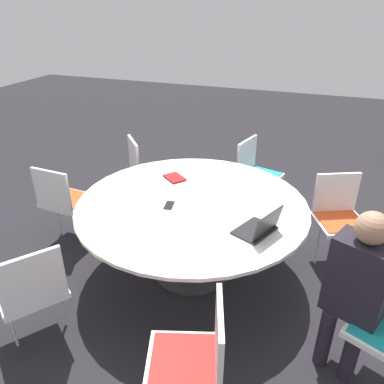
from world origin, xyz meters
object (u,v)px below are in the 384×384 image
object	(u,v)px
chair_1	(339,213)
chair_6	(195,356)
chair_2	(256,170)
chair_5	(32,287)
laptop	(260,227)
person_0	(357,284)
chair_3	(145,166)
spiral_notebook	(175,178)
cell_phone	(169,205)
chair_4	(63,197)
handbag	(215,183)

from	to	relation	value
chair_1	chair_6	xyz separation A→B (m)	(1.93, -0.74, 0.00)
chair_2	chair_5	bearing A→B (deg)	-7.64
laptop	person_0	bearing A→B (deg)	88.82
chair_3	spiral_notebook	xyz separation A→B (m)	(0.61, 0.63, 0.22)
chair_6	cell_phone	size ratio (longest dim) A/B	5.77
chair_2	laptop	distance (m)	1.68
chair_6	chair_1	bearing A→B (deg)	-38.76
chair_6	chair_5	bearing A→B (deg)	65.76
spiral_notebook	chair_6	bearing A→B (deg)	25.66
chair_1	chair_6	distance (m)	2.06
chair_4	person_0	world-z (taller)	person_0
chair_4	chair_6	world-z (taller)	same
handbag	chair_5	bearing A→B (deg)	-10.48
chair_5	cell_phone	world-z (taller)	chair_5
spiral_notebook	chair_5	bearing A→B (deg)	-16.02
handbag	chair_6	bearing A→B (deg)	14.33
chair_3	spiral_notebook	bearing A→B (deg)	5.11
cell_phone	chair_5	bearing A→B (deg)	-30.13
chair_1	chair_5	bearing A→B (deg)	17.33
chair_6	chair_4	bearing A→B (deg)	37.08
chair_2	cell_phone	distance (m)	1.55
cell_phone	handbag	world-z (taller)	cell_phone
spiral_notebook	handbag	bearing A→B (deg)	176.82
chair_1	cell_phone	size ratio (longest dim) A/B	5.77
chair_1	person_0	size ratio (longest dim) A/B	0.71
chair_1	handbag	xyz separation A→B (m)	(-0.96, -1.47, -0.38)
handbag	spiral_notebook	bearing A→B (deg)	-3.18
chair_4	laptop	xyz separation A→B (m)	(0.30, 2.01, 0.27)
spiral_notebook	handbag	distance (m)	1.36
chair_1	spiral_notebook	distance (m)	1.58
chair_3	chair_1	bearing A→B (deg)	39.75
chair_2	person_0	world-z (taller)	person_0
chair_4	laptop	world-z (taller)	laptop
laptop	cell_phone	distance (m)	0.81
chair_5	cell_phone	xyz separation A→B (m)	(-1.03, 0.60, 0.22)
cell_phone	chair_4	bearing A→B (deg)	-96.53
person_0	spiral_notebook	bearing A→B (deg)	-7.26
chair_2	spiral_notebook	bearing A→B (deg)	-17.45
chair_5	person_0	xyz separation A→B (m)	(-0.56, 2.07, 0.19)
chair_5	spiral_notebook	size ratio (longest dim) A/B	3.36
chair_1	person_0	xyz separation A→B (m)	(1.23, 0.09, 0.19)
chair_3	chair_4	world-z (taller)	same
laptop	chair_4	bearing A→B (deg)	-74.67
chair_3	cell_phone	world-z (taller)	chair_3
chair_6	spiral_notebook	bearing A→B (deg)	7.82
chair_1	chair_4	bearing A→B (deg)	-11.35
chair_3	chair_5	world-z (taller)	same
cell_phone	spiral_notebook	bearing A→B (deg)	-162.79
chair_1	laptop	distance (m)	1.12
chair_6	handbag	world-z (taller)	chair_6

